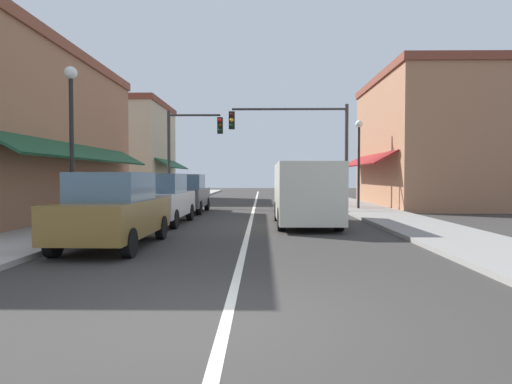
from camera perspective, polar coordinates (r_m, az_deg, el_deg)
The scene contains 15 objects.
ground_plane at distance 22.99m, azimuth -0.28°, elevation -2.15°, with size 80.00×80.00×0.00m, color #33302D.
sidewalk_left at distance 23.73m, azimuth -13.68°, elevation -1.93°, with size 2.60×56.00×0.12m, color #A39E99.
sidewalk_right at distance 23.54m, azimuth 13.24°, elevation -1.96°, with size 2.60×56.00×0.12m, color gray.
lane_center_stripe at distance 22.99m, azimuth -0.28°, elevation -2.14°, with size 0.14×52.00×0.01m, color silver.
storefront_left_block at distance 19.69m, azimuth -29.75°, elevation 6.61°, with size 6.76×14.20×6.68m.
storefront_right_block at distance 26.65m, azimuth 21.13°, elevation 6.08°, with size 6.99×10.20×7.24m.
storefront_far_left at distance 34.34m, azimuth -15.49°, elevation 5.11°, with size 6.04×8.20×7.12m.
parked_car_nearest_left at distance 10.97m, azimuth -17.87°, elevation -2.25°, with size 1.84×4.13×1.77m.
parked_car_second_left at distance 15.86m, azimuth -12.22°, elevation -0.90°, with size 1.86×4.14×1.77m.
parked_car_third_left at distance 20.74m, azimuth -8.97°, elevation -0.20°, with size 1.78×4.10×1.77m.
van_in_lane at distance 15.20m, azimuth 6.36°, elevation 0.02°, with size 2.01×5.18×2.12m.
traffic_signal_mast_arm at distance 23.17m, azimuth 6.13°, elevation 7.21°, with size 6.17×0.50×5.40m.
traffic_signal_left_corner at distance 25.13m, azimuth -8.84°, elevation 6.25°, with size 3.14×0.50×5.34m.
street_lamp_left_near at distance 13.65m, azimuth -22.66°, elevation 8.33°, with size 0.36×0.36×4.76m.
street_lamp_right_mid at distance 22.14m, azimuth 13.10°, elevation 5.40°, with size 0.36×0.36×4.40m.
Camera 1 is at (0.41, -4.92, 1.68)m, focal length 31.08 mm.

